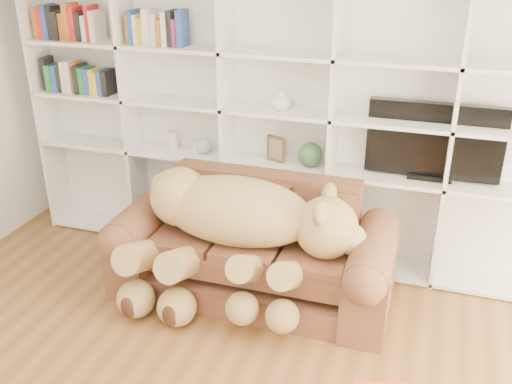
% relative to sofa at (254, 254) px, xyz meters
% --- Properties ---
extents(wall_back, '(5.00, 0.02, 2.70)m').
position_rel_sofa_xyz_m(wall_back, '(0.01, 0.81, 1.02)').
color(wall_back, white).
rests_on(wall_back, floor).
extents(bookshelf, '(4.43, 0.35, 2.40)m').
position_rel_sofa_xyz_m(bookshelf, '(-0.23, 0.67, 0.97)').
color(bookshelf, white).
rests_on(bookshelf, floor).
extents(sofa, '(2.11, 0.91, 0.89)m').
position_rel_sofa_xyz_m(sofa, '(0.00, 0.00, 0.00)').
color(sofa, brown).
rests_on(sofa, floor).
extents(teddy_bear, '(1.73, 0.91, 1.00)m').
position_rel_sofa_xyz_m(teddy_bear, '(-0.10, -0.18, 0.30)').
color(teddy_bear, tan).
rests_on(teddy_bear, sofa).
extents(throw_pillow, '(0.38, 0.23, 0.38)m').
position_rel_sofa_xyz_m(throw_pillow, '(-0.52, 0.15, 0.30)').
color(throw_pillow, '#570E20').
rests_on(throw_pillow, sofa).
extents(tv, '(1.00, 0.18, 0.59)m').
position_rel_sofa_xyz_m(tv, '(1.21, 0.66, 0.82)').
color(tv, black).
rests_on(tv, bookshelf).
extents(picture_frame, '(0.17, 0.08, 0.21)m').
position_rel_sofa_xyz_m(picture_frame, '(-0.01, 0.61, 0.65)').
color(picture_frame, '#53391C').
rests_on(picture_frame, bookshelf).
extents(green_vase, '(0.20, 0.20, 0.20)m').
position_rel_sofa_xyz_m(green_vase, '(0.28, 0.61, 0.63)').
color(green_vase, '#305F36').
rests_on(green_vase, bookshelf).
extents(figurine_tall, '(0.11, 0.11, 0.17)m').
position_rel_sofa_xyz_m(figurine_tall, '(-0.94, 0.61, 0.62)').
color(figurine_tall, beige).
rests_on(figurine_tall, bookshelf).
extents(figurine_short, '(0.08, 0.08, 0.11)m').
position_rel_sofa_xyz_m(figurine_short, '(-0.72, 0.61, 0.59)').
color(figurine_short, beige).
rests_on(figurine_short, bookshelf).
extents(snow_globe, '(0.12, 0.12, 0.12)m').
position_rel_sofa_xyz_m(snow_globe, '(-0.65, 0.61, 0.60)').
color(snow_globe, silver).
rests_on(snow_globe, bookshelf).
extents(shelf_vase, '(0.18, 0.18, 0.17)m').
position_rel_sofa_xyz_m(shelf_vase, '(0.03, 0.61, 1.07)').
color(shelf_vase, white).
rests_on(shelf_vase, bookshelf).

